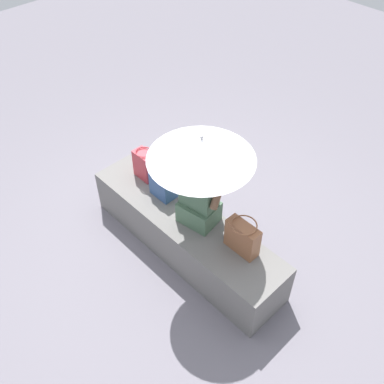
{
  "coord_description": "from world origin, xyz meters",
  "views": [
    {
      "loc": [
        2.1,
        -1.92,
        3.59
      ],
      "look_at": [
        0.06,
        0.03,
        0.83
      ],
      "focal_mm": 41.3,
      "sensor_mm": 36.0,
      "label": 1
    }
  ],
  "objects": [
    {
      "name": "stone_bench",
      "position": [
        0.0,
        0.0,
        0.24
      ],
      "size": [
        2.22,
        0.55,
        0.48
      ],
      "primitive_type": "cube",
      "color": "slate",
      "rests_on": "ground"
    },
    {
      "name": "handbag_black",
      "position": [
        -0.37,
        0.06,
        0.62
      ],
      "size": [
        0.25,
        0.18,
        0.28
      ],
      "color": "#335184",
      "rests_on": "stone_bench"
    },
    {
      "name": "shoulder_bag_spare",
      "position": [
        -0.71,
        0.1,
        0.64
      ],
      "size": [
        0.22,
        0.17,
        0.33
      ],
      "color": "#B2333D",
      "rests_on": "stone_bench"
    },
    {
      "name": "person_seated",
      "position": [
        0.11,
        0.07,
        0.87
      ],
      "size": [
        0.5,
        0.33,
        0.9
      ],
      "color": "#47664C",
      "rests_on": "stone_bench"
    },
    {
      "name": "tote_bag_canvas",
      "position": [
        0.63,
        0.09,
        0.64
      ],
      "size": [
        0.31,
        0.23,
        0.33
      ],
      "color": "brown",
      "rests_on": "stone_bench"
    },
    {
      "name": "parasol",
      "position": [
        0.2,
        -0.0,
        1.43
      ],
      "size": [
        0.89,
        0.89,
        1.08
      ],
      "color": "#B7B7BC",
      "rests_on": "stone_bench"
    },
    {
      "name": "ground_plane",
      "position": [
        0.0,
        0.0,
        0.0
      ],
      "size": [
        14.0,
        14.0,
        0.0
      ],
      "primitive_type": "plane",
      "color": "slate"
    }
  ]
}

